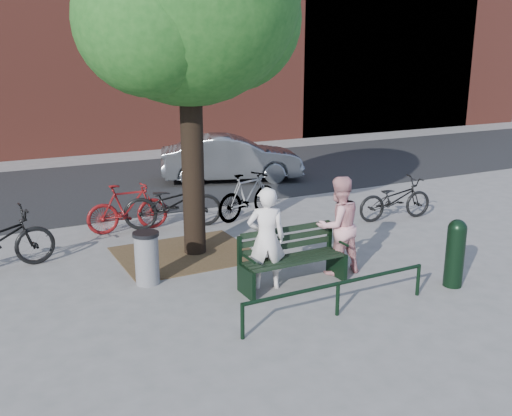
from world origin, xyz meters
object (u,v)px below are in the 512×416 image
person_left (266,238)px  bollard (455,251)px  park_bench (291,256)px  bicycle_c (173,203)px  litter_bin (147,258)px  person_right (338,226)px  parked_car (231,158)px

person_left → bollard: 2.99m
park_bench → bicycle_c: (-0.61, 3.82, 0.06)m
litter_bin → person_right: bearing=-19.2°
park_bench → bollard: bollard is taller
bollard → litter_bin: (-4.28, 2.37, -0.15)m
bollard → bicycle_c: 5.83m
person_left → bollard: (2.67, -1.33, -0.23)m
bollard → person_left: bearing=153.5°
litter_bin → parked_car: size_ratio=0.21×
bollard → litter_bin: bearing=151.1°
person_left → bicycle_c: (-0.20, 3.75, -0.27)m
person_left → parked_car: (2.90, 7.41, -0.15)m
person_right → litter_bin: size_ratio=1.93×
parked_car → litter_bin: bearing=163.1°
park_bench → person_right: bearing=4.3°
park_bench → litter_bin: 2.31m
park_bench → person_right: 1.02m
bollard → bicycle_c: bearing=119.4°
person_right → park_bench: bearing=5.2°
person_left → person_right: (1.36, 0.00, 0.02)m
litter_bin → parked_car: (4.51, 6.37, 0.23)m
person_right → bicycle_c: size_ratio=0.80×
park_bench → parked_car: bearing=71.6°
person_left → bollard: person_left is taller
person_left → person_right: person_right is taller
bollard → litter_bin: bollard is taller
person_left → litter_bin: bearing=-10.9°
bicycle_c → person_right: bearing=-143.5°
bicycle_c → park_bench: bearing=-157.0°
litter_bin → parked_car: parked_car is taller
bollard → parked_car: parked_car is taller
litter_bin → parked_car: bearing=54.7°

